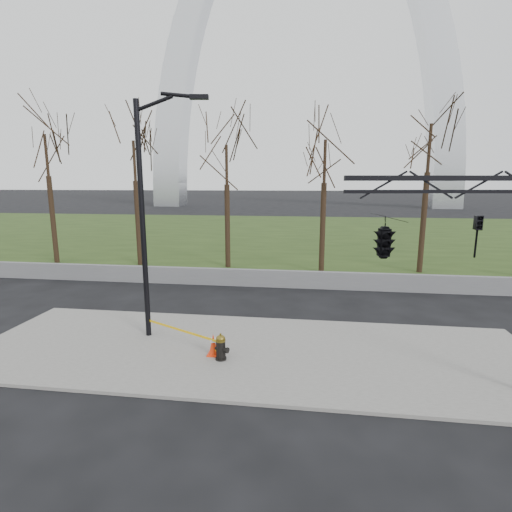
# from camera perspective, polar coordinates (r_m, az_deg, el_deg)

# --- Properties ---
(ground) EXTENTS (500.00, 500.00, 0.00)m
(ground) POSITION_cam_1_polar(r_m,az_deg,el_deg) (12.78, -0.81, -14.14)
(ground) COLOR black
(ground) RESTS_ON ground
(sidewalk) EXTENTS (18.00, 6.00, 0.10)m
(sidewalk) POSITION_cam_1_polar(r_m,az_deg,el_deg) (12.76, -0.81, -13.94)
(sidewalk) COLOR slate
(sidewalk) RESTS_ON ground
(grass_strip) EXTENTS (120.00, 40.00, 0.06)m
(grass_strip) POSITION_cam_1_polar(r_m,az_deg,el_deg) (41.83, 5.31, 3.46)
(grass_strip) COLOR #243814
(grass_strip) RESTS_ON ground
(guardrail) EXTENTS (60.00, 0.30, 0.90)m
(guardrail) POSITION_cam_1_polar(r_m,az_deg,el_deg) (20.14, 2.57, -3.36)
(guardrail) COLOR #59595B
(guardrail) RESTS_ON ground
(gateway_arch) EXTENTS (66.00, 6.00, 65.00)m
(gateway_arch) POSITION_cam_1_polar(r_m,az_deg,el_deg) (90.61, 7.14, 28.21)
(gateway_arch) COLOR silver
(gateway_arch) RESTS_ON ground
(tree_row) EXTENTS (51.20, 4.00, 9.38)m
(tree_row) POSITION_cam_1_polar(r_m,az_deg,el_deg) (23.47, 9.98, 8.98)
(tree_row) COLOR black
(tree_row) RESTS_ON ground
(fire_hydrant) EXTENTS (0.52, 0.37, 0.83)m
(fire_hydrant) POSITION_cam_1_polar(r_m,az_deg,el_deg) (11.99, -5.21, -13.39)
(fire_hydrant) COLOR black
(fire_hydrant) RESTS_ON sidewalk
(traffic_cone) EXTENTS (0.36, 0.36, 0.70)m
(traffic_cone) POSITION_cam_1_polar(r_m,az_deg,el_deg) (12.32, -6.36, -12.92)
(traffic_cone) COLOR #F4330C
(traffic_cone) RESTS_ON sidewalk
(street_light) EXTENTS (2.38, 0.52, 8.21)m
(street_light) POSITION_cam_1_polar(r_m,az_deg,el_deg) (13.31, -15.68, 7.42)
(street_light) COLOR black
(street_light) RESTS_ON ground
(traffic_signal_mast) EXTENTS (5.04, 2.54, 6.00)m
(traffic_signal_mast) POSITION_cam_1_polar(r_m,az_deg,el_deg) (9.72, 22.77, 2.59)
(traffic_signal_mast) COLOR black
(traffic_signal_mast) RESTS_ON ground
(caution_tape) EXTENTS (2.96, 1.53, 0.43)m
(caution_tape) POSITION_cam_1_polar(r_m,az_deg,el_deg) (12.91, -10.46, -11.12)
(caution_tape) COLOR #EDB60C
(caution_tape) RESTS_ON ground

